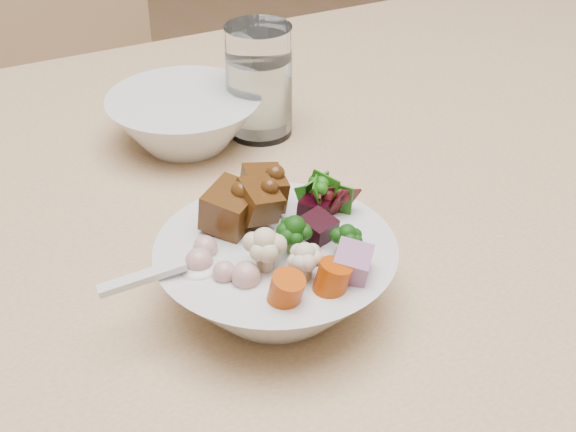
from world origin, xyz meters
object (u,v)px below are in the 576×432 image
(dining_table, at_px, (459,215))
(food_bowl, at_px, (276,269))
(water_glass, at_px, (259,86))
(side_bowl, at_px, (185,121))
(chair_far, at_px, (101,142))

(dining_table, height_order, food_bowl, food_bowl)
(food_bowl, distance_m, water_glass, 0.30)
(food_bowl, relative_size, side_bowl, 1.15)
(dining_table, relative_size, chair_far, 2.05)
(food_bowl, height_order, water_glass, water_glass)
(dining_table, height_order, water_glass, water_glass)
(side_bowl, bearing_deg, dining_table, -40.77)
(dining_table, bearing_deg, food_bowl, -156.37)
(dining_table, distance_m, side_bowl, 0.33)
(chair_far, distance_m, side_bowl, 0.66)
(dining_table, relative_size, food_bowl, 9.09)
(chair_far, distance_m, food_bowl, 0.93)
(dining_table, xyz_separation_m, food_bowl, (-0.31, -0.08, 0.11))
(water_glass, bearing_deg, food_bowl, -121.31)
(chair_far, xyz_separation_m, side_bowl, (-0.11, -0.57, 0.32))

